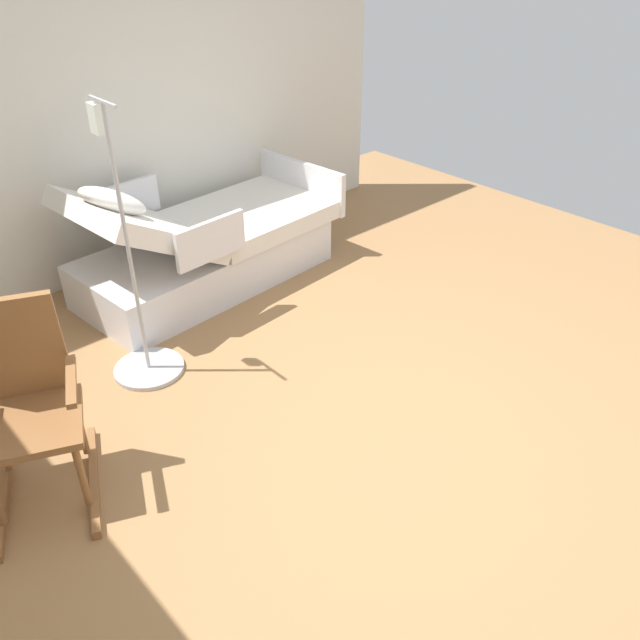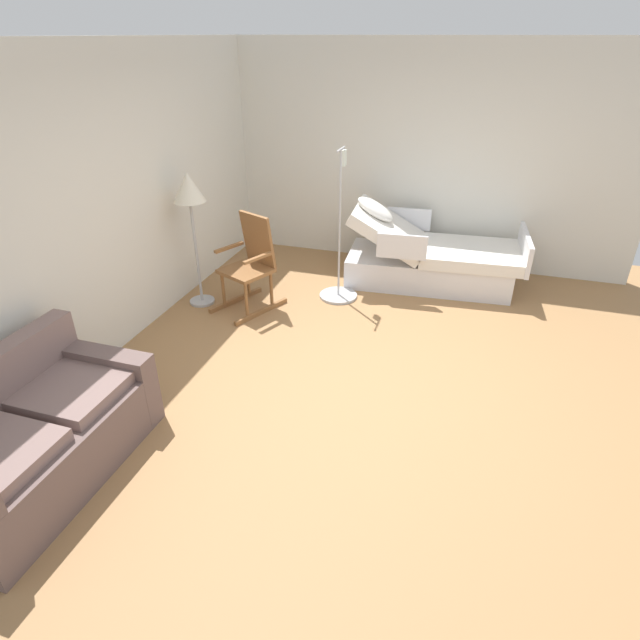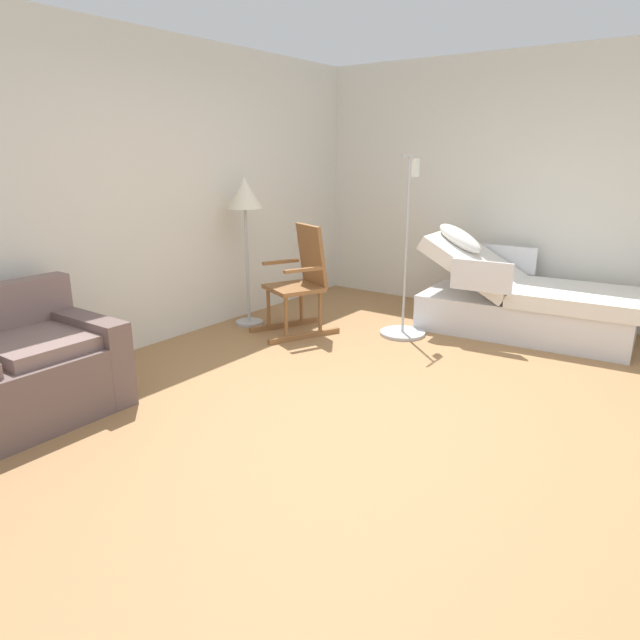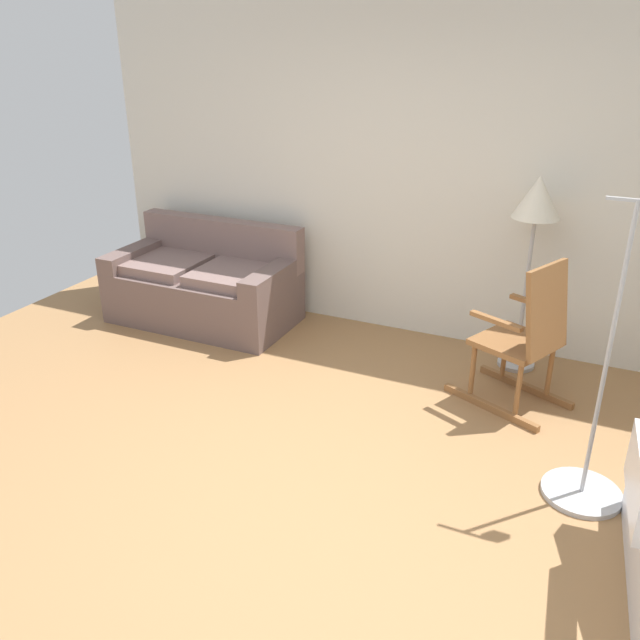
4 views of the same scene
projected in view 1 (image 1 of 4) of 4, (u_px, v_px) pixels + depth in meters
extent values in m
plane|color=#9E7247|center=(399.00, 434.00, 3.64)|extent=(7.13, 7.13, 0.00)
cube|color=silver|center=(112.00, 94.00, 4.72)|extent=(0.10, 5.13, 2.70)
cube|color=silver|center=(206.00, 262.00, 5.03)|extent=(1.02, 2.00, 0.35)
cube|color=white|center=(250.00, 215.00, 5.19)|extent=(1.00, 1.22, 0.14)
cube|color=white|center=(140.00, 226.00, 4.46)|extent=(0.98, 0.96, 0.58)
ellipsoid|color=white|center=(113.00, 201.00, 4.23)|extent=(0.38, 0.51, 0.36)
cube|color=silver|center=(211.00, 241.00, 4.31)|extent=(0.08, 0.56, 0.28)
cube|color=silver|center=(126.00, 201.00, 4.89)|extent=(0.08, 0.56, 0.28)
cube|color=silver|center=(302.00, 182.00, 5.50)|extent=(0.95, 0.12, 0.36)
cylinder|color=black|center=(148.00, 335.00, 4.40)|extent=(0.10, 0.10, 0.10)
cylinder|color=black|center=(92.00, 298.00, 4.81)|extent=(0.10, 0.10, 0.10)
cylinder|color=black|center=(311.00, 257.00, 5.38)|extent=(0.10, 0.10, 0.10)
cylinder|color=black|center=(252.00, 232.00, 5.80)|extent=(0.10, 0.10, 0.10)
cube|color=brown|center=(3.00, 499.00, 3.21)|extent=(0.71, 0.34, 0.05)
cube|color=brown|center=(94.00, 479.00, 3.33)|extent=(0.71, 0.34, 0.05)
cylinder|color=brown|center=(81.00, 473.00, 3.05)|extent=(0.04, 0.04, 0.40)
cylinder|color=brown|center=(80.00, 424.00, 3.35)|extent=(0.04, 0.04, 0.40)
cube|color=brown|center=(29.00, 425.00, 3.04)|extent=(0.62, 0.63, 0.04)
cube|color=brown|center=(15.00, 349.00, 3.04)|extent=(0.28, 0.44, 0.60)
cube|color=brown|center=(71.00, 381.00, 2.97)|extent=(0.37, 0.20, 0.03)
cylinder|color=#B2B5BA|center=(149.00, 369.00, 4.14)|extent=(0.44, 0.44, 0.03)
cylinder|color=#B2B5BA|center=(128.00, 250.00, 3.68)|extent=(0.02, 0.02, 1.65)
cube|color=#B2B5BA|center=(102.00, 101.00, 3.24)|extent=(0.28, 0.02, 0.02)
cube|color=white|center=(95.00, 119.00, 3.38)|extent=(0.09, 0.04, 0.16)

